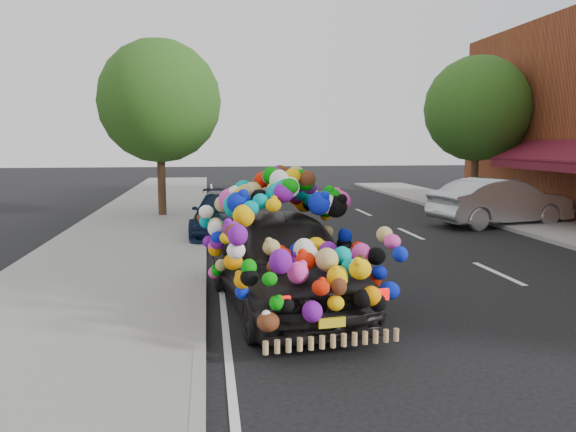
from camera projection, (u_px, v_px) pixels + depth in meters
name	position (u px, v px, depth m)	size (l,w,h in m)	color
ground	(325.00, 280.00, 10.89)	(100.00, 100.00, 0.00)	black
sidewalk	(95.00, 285.00, 10.28)	(4.00, 60.00, 0.12)	gray
kerb	(202.00, 281.00, 10.55)	(0.15, 60.00, 0.13)	gray
lane_markings	(498.00, 273.00, 11.40)	(6.00, 50.00, 0.01)	silver
tree_near_sidewalk	(159.00, 101.00, 19.15)	(4.20, 4.20, 6.13)	#332114
tree_far_b	(477.00, 109.00, 21.32)	(4.00, 4.00, 5.90)	#332114
plush_art_car	(282.00, 237.00, 8.98)	(2.83, 5.09, 2.23)	black
navy_sedan	(224.00, 214.00, 15.88)	(1.71, 4.22, 1.22)	black
silver_hatchback	(501.00, 202.00, 17.82)	(1.60, 4.58, 1.51)	#A0A1A7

